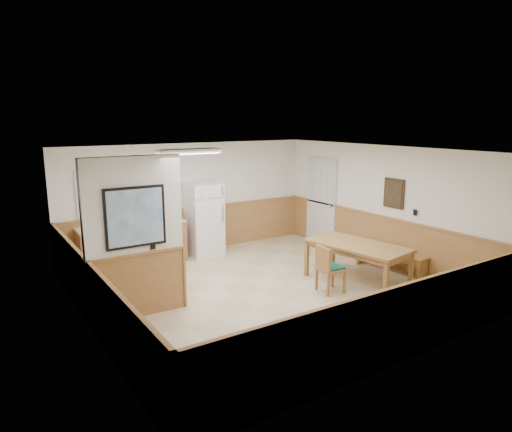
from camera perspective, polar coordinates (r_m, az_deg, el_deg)
ground at (r=8.33m, az=1.03°, el=-9.27°), size 6.00×6.00×0.00m
ceiling at (r=7.78m, az=1.10°, el=8.15°), size 6.00×6.00×0.02m
back_wall at (r=10.53m, az=-8.14°, el=2.22°), size 6.00×0.02×2.50m
right_wall at (r=9.93m, az=15.55°, el=1.29°), size 0.02×6.00×2.50m
left_wall at (r=6.80m, az=-20.41°, el=-3.91°), size 0.02×6.00×2.50m
wainscot_back at (r=10.67m, az=-7.98°, el=-1.77°), size 6.00×0.04×1.00m
wainscot_right at (r=10.07m, az=15.24°, el=-2.91°), size 0.04×6.00×1.00m
wainscot_left at (r=7.04m, az=-19.80°, el=-9.77°), size 0.04×6.00×1.00m
partition_wall at (r=7.17m, az=-14.92°, el=-2.88°), size 1.50×0.20×2.50m
kitchen_counter at (r=9.97m, az=-13.53°, el=-3.21°), size 2.20×0.61×1.00m
exterior_door at (r=11.26m, az=8.14°, el=1.83°), size 0.07×1.02×2.15m
kitchen_window at (r=9.78m, az=-19.36°, el=2.67°), size 0.80×0.04×1.00m
wall_painting at (r=9.66m, az=16.85°, el=2.73°), size 0.04×0.50×0.60m
fluorescent_fixture at (r=8.52m, az=-8.40°, el=8.01°), size 1.20×0.30×0.09m
refrigerator at (r=10.34m, az=-6.54°, el=-0.37°), size 0.73×0.72×1.63m
dining_table at (r=8.72m, az=12.55°, el=-4.00°), size 1.23×2.01×0.75m
dining_bench at (r=9.58m, az=16.52°, el=-4.75°), size 0.49×1.53×0.45m
dining_chair at (r=8.17m, az=8.88°, el=-6.17°), size 0.60×0.45×0.85m
fire_extinguisher at (r=9.97m, az=-11.04°, el=0.54°), size 0.12×0.12×0.40m
soap_bottle at (r=9.61m, az=-19.00°, el=-0.82°), size 0.08×0.08×0.19m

